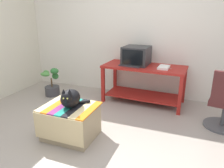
{
  "coord_description": "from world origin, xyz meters",
  "views": [
    {
      "loc": [
        1.12,
        -2.15,
        1.62
      ],
      "look_at": [
        -0.03,
        0.85,
        0.55
      ],
      "focal_mm": 34.12,
      "sensor_mm": 36.0,
      "label": 1
    }
  ],
  "objects_px": {
    "desk": "(144,77)",
    "book": "(164,67)",
    "cat": "(70,98)",
    "keyboard": "(130,66)",
    "tv_monitor": "(136,56)",
    "potted_plant": "(52,85)",
    "ottoman_with_blanket": "(70,121)"
  },
  "relations": [
    {
      "from": "keyboard",
      "to": "book",
      "type": "xyz_separation_m",
      "value": [
        0.59,
        0.07,
        0.01
      ]
    },
    {
      "from": "ottoman_with_blanket",
      "to": "cat",
      "type": "distance_m",
      "value": 0.35
    },
    {
      "from": "desk",
      "to": "keyboard",
      "type": "xyz_separation_m",
      "value": [
        -0.23,
        -0.14,
        0.23
      ]
    },
    {
      "from": "tv_monitor",
      "to": "book",
      "type": "relative_size",
      "value": 1.77
    },
    {
      "from": "desk",
      "to": "ottoman_with_blanket",
      "type": "distance_m",
      "value": 1.7
    },
    {
      "from": "desk",
      "to": "potted_plant",
      "type": "height_order",
      "value": "desk"
    },
    {
      "from": "ottoman_with_blanket",
      "to": "potted_plant",
      "type": "xyz_separation_m",
      "value": [
        -1.19,
        1.22,
        -0.0
      ]
    },
    {
      "from": "desk",
      "to": "tv_monitor",
      "type": "height_order",
      "value": "tv_monitor"
    },
    {
      "from": "desk",
      "to": "tv_monitor",
      "type": "relative_size",
      "value": 2.99
    },
    {
      "from": "desk",
      "to": "keyboard",
      "type": "bearing_deg",
      "value": -146.0
    },
    {
      "from": "cat",
      "to": "potted_plant",
      "type": "relative_size",
      "value": 0.71
    },
    {
      "from": "keyboard",
      "to": "book",
      "type": "relative_size",
      "value": 1.39
    },
    {
      "from": "cat",
      "to": "desk",
      "type": "bearing_deg",
      "value": 53.85
    },
    {
      "from": "keyboard",
      "to": "desk",
      "type": "bearing_deg",
      "value": 37.95
    },
    {
      "from": "desk",
      "to": "book",
      "type": "bearing_deg",
      "value": -7.79
    },
    {
      "from": "keyboard",
      "to": "tv_monitor",
      "type": "bearing_deg",
      "value": 79.51
    },
    {
      "from": "desk",
      "to": "book",
      "type": "height_order",
      "value": "book"
    },
    {
      "from": "desk",
      "to": "keyboard",
      "type": "distance_m",
      "value": 0.35
    },
    {
      "from": "potted_plant",
      "to": "keyboard",
      "type": "bearing_deg",
      "value": 6.82
    },
    {
      "from": "tv_monitor",
      "to": "potted_plant",
      "type": "bearing_deg",
      "value": -164.15
    },
    {
      "from": "keyboard",
      "to": "cat",
      "type": "height_order",
      "value": "cat"
    },
    {
      "from": "desk",
      "to": "potted_plant",
      "type": "xyz_separation_m",
      "value": [
        -1.83,
        -0.33,
        -0.26
      ]
    },
    {
      "from": "desk",
      "to": "book",
      "type": "xyz_separation_m",
      "value": [
        0.36,
        -0.07,
        0.24
      ]
    },
    {
      "from": "cat",
      "to": "tv_monitor",
      "type": "bearing_deg",
      "value": 59.9
    },
    {
      "from": "potted_plant",
      "to": "book",
      "type": "bearing_deg",
      "value": 6.81
    },
    {
      "from": "book",
      "to": "desk",
      "type": "bearing_deg",
      "value": 172.17
    },
    {
      "from": "ottoman_with_blanket",
      "to": "tv_monitor",
      "type": "bearing_deg",
      "value": 73.55
    },
    {
      "from": "cat",
      "to": "potted_plant",
      "type": "height_order",
      "value": "cat"
    },
    {
      "from": "book",
      "to": "potted_plant",
      "type": "bearing_deg",
      "value": -170.34
    },
    {
      "from": "desk",
      "to": "ottoman_with_blanket",
      "type": "xyz_separation_m",
      "value": [
        -0.64,
        -1.55,
        -0.26
      ]
    },
    {
      "from": "book",
      "to": "cat",
      "type": "relative_size",
      "value": 0.7
    },
    {
      "from": "book",
      "to": "ottoman_with_blanket",
      "type": "relative_size",
      "value": 0.41
    }
  ]
}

